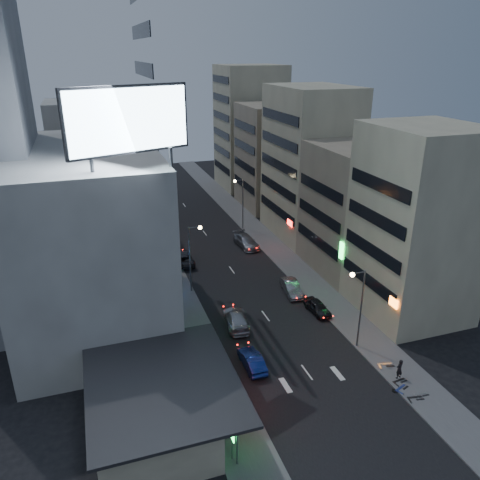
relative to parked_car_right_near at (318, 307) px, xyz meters
name	(u,v)px	position (x,y,z in m)	size (l,w,h in m)	color
ground	(329,402)	(-5.60, -12.88, -0.68)	(180.00, 180.00, 0.00)	black
sidewalk_left	(165,265)	(-13.60, 17.12, -0.62)	(4.00, 120.00, 0.12)	#4C4C4F
sidewalk_right	(277,250)	(2.40, 17.12, -0.62)	(4.00, 120.00, 0.12)	#4C4C4F
food_court	(152,405)	(-19.50, -10.88, 1.30)	(11.00, 13.00, 3.88)	#C0B896
white_building	(89,237)	(-22.60, 7.12, 8.32)	(14.00, 24.00, 18.00)	#B2B2AD
shophouse_near	(416,224)	(9.40, -2.38, 9.32)	(10.00, 11.00, 20.00)	#C0B896
shophouse_mid	(358,209)	(9.90, 9.12, 7.32)	(11.00, 12.00, 16.00)	gray
shophouse_far	(310,164)	(9.40, 22.12, 10.32)	(10.00, 14.00, 22.00)	#C0B896
far_left_a	(93,171)	(-21.10, 32.12, 9.32)	(11.00, 10.00, 20.00)	#B2B2AD
far_left_b	(88,168)	(-21.60, 45.12, 6.82)	(12.00, 10.00, 15.00)	gray
far_right_a	(274,157)	(9.90, 37.12, 8.32)	(11.00, 12.00, 18.00)	gray
far_right_b	(250,128)	(10.40, 51.12, 11.32)	(12.00, 12.00, 24.00)	#C0B896
billboard	(129,121)	(-18.59, -2.90, 20.98)	(9.52, 3.75, 6.20)	#595B60
street_lamp_right_near	(358,298)	(0.30, -6.88, 4.68)	(1.60, 0.44, 8.02)	#595B60
street_lamp_left	(193,249)	(-11.50, 9.12, 4.68)	(1.60, 0.44, 8.02)	#595B60
street_lamp_right_far	(240,197)	(0.30, 27.12, 4.68)	(1.60, 0.44, 8.02)	#595B60
parked_car_right_near	(318,307)	(0.00, 0.00, 0.00)	(1.61, 4.01, 1.37)	#25252A
parked_car_right_mid	(291,288)	(-0.90, 4.90, 0.07)	(1.60, 4.60, 1.52)	gray
parked_car_left	(183,258)	(-11.20, 17.15, 0.08)	(2.53, 5.48, 1.52)	#29292E
parked_car_right_far	(246,241)	(-1.25, 19.96, 0.14)	(2.30, 5.66, 1.64)	#9EA0A6
road_car_blue	(252,360)	(-9.98, -6.61, 0.03)	(1.51, 4.32, 1.42)	navy
road_car_silver	(236,319)	(-9.16, 0.37, 0.11)	(2.21, 5.43, 1.58)	#A6A7AE
person	(399,369)	(1.52, -12.21, 0.36)	(0.68, 0.44, 1.86)	black
scooter_black_a	(422,390)	(1.94, -14.74, 0.02)	(1.90, 0.63, 1.16)	black
scooter_silver_a	(427,387)	(2.61, -14.47, -0.04)	(1.72, 0.57, 1.05)	#B9BDC2
scooter_blue	(404,378)	(1.45, -13.04, 0.00)	(1.83, 0.61, 1.12)	navy
scooter_black_b	(404,372)	(1.95, -12.35, 0.00)	(1.85, 0.62, 1.13)	black
scooter_silver_b	(393,357)	(2.30, -10.27, 0.07)	(2.07, 0.69, 1.26)	silver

